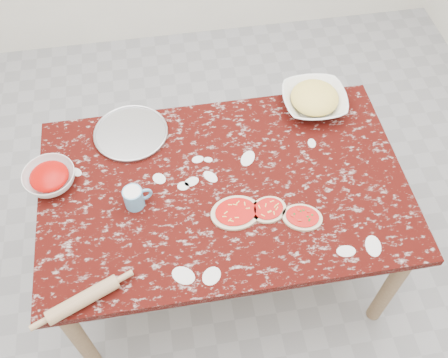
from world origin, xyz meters
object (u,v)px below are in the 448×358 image
Objects in this scene: sauce_bowl at (50,178)px; pizza_tray at (131,133)px; rolling_pin at (83,299)px; worktable at (224,196)px; flour_mug at (134,197)px; cheese_bowl at (314,101)px.

pizza_tray is at bearing 32.04° from sauce_bowl.
worktable is at bearing 36.10° from rolling_pin.
rolling_pin is at bearing -105.40° from pizza_tray.
flour_mug reaches higher than sauce_bowl.
pizza_tray is 0.42m from sauce_bowl.
worktable is 7.11× the size of sauce_bowl.
rolling_pin is (0.14, -0.58, -0.01)m from sauce_bowl.
flour_mug is (-0.38, -0.03, 0.13)m from worktable.
worktable is at bearing -43.38° from pizza_tray.
rolling_pin is (-0.22, -0.41, -0.02)m from flour_mug.
cheese_bowl is at bearing 37.89° from worktable.
worktable is at bearing -10.56° from sauce_bowl.
flour_mug reaches higher than rolling_pin.
pizza_tray is 1.51× the size of sauce_bowl.
rolling_pin is (-1.11, -0.84, -0.01)m from cheese_bowl.
rolling_pin is (-0.60, -0.44, 0.11)m from worktable.
sauce_bowl reaches higher than pizza_tray.
cheese_bowl is 1.11× the size of rolling_pin.
cheese_bowl is (0.89, 0.03, 0.03)m from pizza_tray.
cheese_bowl is at bearing 25.59° from flour_mug.
rolling_pin reaches higher than pizza_tray.
pizza_tray is at bearing -177.83° from cheese_bowl.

